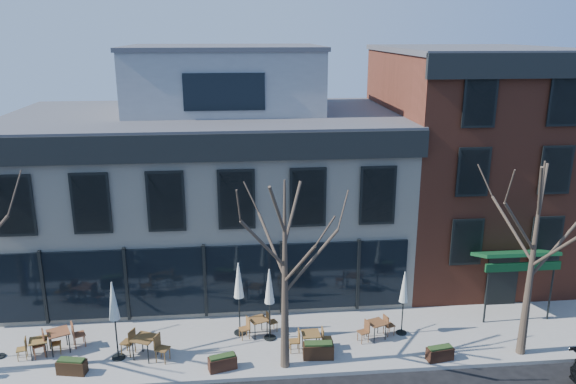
{
  "coord_description": "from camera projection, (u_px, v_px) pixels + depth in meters",
  "views": [
    {
      "loc": [
        1.37,
        -21.75,
        11.97
      ],
      "look_at": [
        3.69,
        2.0,
        5.05
      ],
      "focal_mm": 35.0,
      "sensor_mm": 36.0,
      "label": 1
    }
  ],
  "objects": [
    {
      "name": "ground",
      "position": [
        207.0,
        320.0,
        24.0
      ],
      "size": [
        120.0,
        120.0,
        0.0
      ],
      "primitive_type": "plane",
      "color": "black",
      "rests_on": "ground"
    },
    {
      "name": "sidewalk_front",
      "position": [
        287.0,
        342.0,
        22.23
      ],
      "size": [
        33.5,
        4.7,
        0.15
      ],
      "primitive_type": "cube",
      "color": "gray",
      "rests_on": "ground"
    },
    {
      "name": "corner_building",
      "position": [
        209.0,
        183.0,
        27.53
      ],
      "size": [
        18.39,
        10.39,
        11.1
      ],
      "color": "beige",
      "rests_on": "ground"
    },
    {
      "name": "red_brick_building",
      "position": [
        465.0,
        160.0,
        28.4
      ],
      "size": [
        8.2,
        11.78,
        11.18
      ],
      "color": "brown",
      "rests_on": "ground"
    },
    {
      "name": "tree_mid",
      "position": [
        285.0,
        274.0,
        19.49
      ],
      "size": [
        3.5,
        3.55,
        7.04
      ],
      "color": "#382B21",
      "rests_on": "sidewalk_front"
    },
    {
      "name": "tree_right",
      "position": [
        533.0,
        258.0,
        20.27
      ],
      "size": [
        3.72,
        3.77,
        7.48
      ],
      "color": "#382B21",
      "rests_on": "sidewalk_front"
    },
    {
      "name": "cafe_set_0",
      "position": [
        39.0,
        346.0,
        21.0
      ],
      "size": [
        1.63,
        0.77,
        0.84
      ],
      "color": "brown",
      "rests_on": "sidewalk_front"
    },
    {
      "name": "cafe_set_1",
      "position": [
        59.0,
        339.0,
        21.3
      ],
      "size": [
        1.96,
        1.26,
        1.02
      ],
      "color": "brown",
      "rests_on": "sidewalk_front"
    },
    {
      "name": "cafe_set_2",
      "position": [
        145.0,
        345.0,
        20.88
      ],
      "size": [
        2.0,
        1.23,
        1.04
      ],
      "color": "brown",
      "rests_on": "sidewalk_front"
    },
    {
      "name": "cafe_set_3",
      "position": [
        258.0,
        325.0,
        22.48
      ],
      "size": [
        1.67,
        0.98,
        0.86
      ],
      "color": "brown",
      "rests_on": "sidewalk_front"
    },
    {
      "name": "cafe_set_4",
      "position": [
        311.0,
        340.0,
        21.38
      ],
      "size": [
        1.7,
        0.7,
        0.89
      ],
      "color": "brown",
      "rests_on": "sidewalk_front"
    },
    {
      "name": "cafe_set_5",
      "position": [
        376.0,
        328.0,
        22.22
      ],
      "size": [
        1.69,
        0.95,
        0.87
      ],
      "color": "brown",
      "rests_on": "sidewalk_front"
    },
    {
      "name": "umbrella_1",
      "position": [
        114.0,
        305.0,
        20.37
      ],
      "size": [
        0.5,
        0.5,
        3.11
      ],
      "color": "black",
      "rests_on": "sidewalk_front"
    },
    {
      "name": "umbrella_2",
      "position": [
        239.0,
        284.0,
        22.09
      ],
      "size": [
        0.49,
        0.49,
        3.07
      ],
      "color": "black",
      "rests_on": "sidewalk_front"
    },
    {
      "name": "umbrella_3",
      "position": [
        269.0,
        290.0,
        21.73
      ],
      "size": [
        0.48,
        0.48,
        2.99
      ],
      "color": "black",
      "rests_on": "sidewalk_front"
    },
    {
      "name": "umbrella_4",
      "position": [
        404.0,
        290.0,
        22.16
      ],
      "size": [
        0.43,
        0.43,
        2.7
      ],
      "color": "black",
      "rests_on": "sidewalk_front"
    },
    {
      "name": "planter_0",
      "position": [
        72.0,
        366.0,
        19.98
      ],
      "size": [
        1.08,
        0.6,
        0.57
      ],
      "color": "black",
      "rests_on": "sidewalk_front"
    },
    {
      "name": "planter_1",
      "position": [
        222.0,
        362.0,
        20.22
      ],
      "size": [
        1.08,
        0.66,
        0.56
      ],
      "color": "#331A11",
      "rests_on": "sidewalk_front"
    },
    {
      "name": "planter_2",
      "position": [
        318.0,
        350.0,
        20.92
      ],
      "size": [
        1.17,
        0.53,
        0.64
      ],
      "color": "black",
      "rests_on": "sidewalk_front"
    },
    {
      "name": "planter_3",
      "position": [
        440.0,
        353.0,
        20.81
      ],
      "size": [
        1.04,
        0.55,
        0.55
      ],
      "color": "black",
      "rests_on": "sidewalk_front"
    }
  ]
}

